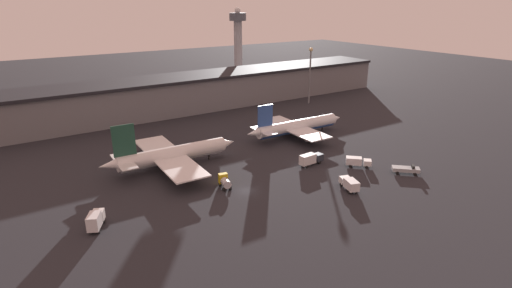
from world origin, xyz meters
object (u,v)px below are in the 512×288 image
Objects in this scene: airplane_0 at (172,155)px; service_vehicle_3 at (225,182)px; service_vehicle_0 at (357,161)px; service_vehicle_1 at (406,169)px; airplane_1 at (297,126)px; service_vehicle_5 at (95,220)px; service_vehicle_4 at (350,184)px; control_tower at (238,41)px; service_vehicle_2 at (311,159)px.

airplane_0 reaches higher than service_vehicle_3.
service_vehicle_0 is at bearing -91.84° from service_vehicle_3.
service_vehicle_0 is 0.97× the size of service_vehicle_1.
airplane_1 is 8.41× the size of service_vehicle_3.
airplane_0 is at bearing -22.49° from service_vehicle_5.
airplane_1 reaches higher than service_vehicle_0.
service_vehicle_1 is 20.37m from service_vehicle_4.
control_tower reaches higher than service_vehicle_3.
service_vehicle_4 is 139.39m from control_tower.
service_vehicle_2 is 122.28m from control_tower.
airplane_0 is 65.06m from service_vehicle_1.
service_vehicle_2 reaches higher than service_vehicle_4.
airplane_1 is at bearing 129.18° from service_vehicle_0.
service_vehicle_2 is at bearing 177.35° from service_vehicle_1.
control_tower is at bearing 118.75° from service_vehicle_0.
airplane_0 reaches higher than service_vehicle_2.
airplane_1 is 5.78× the size of service_vehicle_1.
service_vehicle_3 is 0.74× the size of service_vehicle_5.
airplane_0 is at bearing -168.88° from service_vehicle_0.
airplane_1 reaches higher than service_vehicle_4.
service_vehicle_3 reaches higher than service_vehicle_4.
airplane_0 is at bearing 27.76° from service_vehicle_3.
airplane_0 is at bearing 145.30° from service_vehicle_2.
service_vehicle_4 is (25.40, -18.19, -0.02)m from service_vehicle_3.
service_vehicle_2 reaches higher than service_vehicle_0.
service_vehicle_0 is at bearing -31.26° from airplane_0.
service_vehicle_2 is at bearing -118.31° from airplane_1.
service_vehicle_5 is at bearing -132.26° from control_tower.
airplane_0 is 33.94m from service_vehicle_5.
airplane_0 is 52.73m from service_vehicle_0.
service_vehicle_0 is 70.26m from service_vehicle_5.
service_vehicle_1 is at bearing -50.06° from service_vehicle_2.
service_vehicle_0 is 13.11m from service_vehicle_1.
service_vehicle_0 is at bearing -68.48° from service_vehicle_5.
service_vehicle_3 is 134.27m from control_tower.
control_tower is at bearing -1.03° from service_vehicle_4.
service_vehicle_4 is (-15.53, -40.20, -1.89)m from airplane_1.
airplane_0 reaches higher than service_vehicle_1.
airplane_1 is 43.14m from service_vehicle_4.
service_vehicle_5 is (-57.11, 16.09, 0.37)m from service_vehicle_4.
service_vehicle_0 is at bearing -105.44° from control_tower.
service_vehicle_5 reaches higher than service_vehicle_2.
service_vehicle_1 is (4.79, -41.60, -2.37)m from airplane_1.
service_vehicle_3 reaches higher than service_vehicle_0.
service_vehicle_2 is at bearing -61.53° from service_vehicle_5.
control_tower is (77.38, 91.53, 20.34)m from airplane_0.
airplane_1 is 6.21× the size of service_vehicle_5.
service_vehicle_1 is 1.00× the size of service_vehicle_4.
service_vehicle_3 reaches higher than service_vehicle_1.
airplane_0 is 0.96× the size of control_tower.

